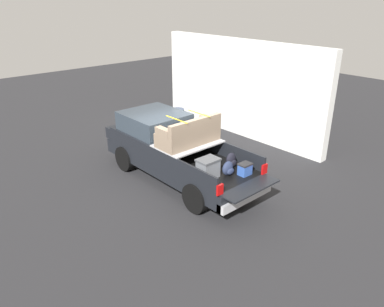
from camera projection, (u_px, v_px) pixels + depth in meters
name	position (u px, v px, depth m)	size (l,w,h in m)	color
ground_plane	(180.00, 179.00, 11.91)	(40.00, 40.00, 0.00)	#262628
pickup_truck	(171.00, 148.00, 11.78)	(6.05, 2.06, 2.23)	black
building_facade	(239.00, 88.00, 15.21)	(8.22, 0.36, 3.87)	white
trash_can	(177.00, 120.00, 15.90)	(0.60, 0.60, 0.98)	#3F4C66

